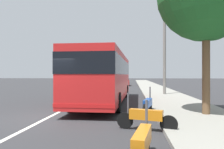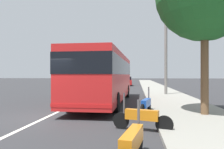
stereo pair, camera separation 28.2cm
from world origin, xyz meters
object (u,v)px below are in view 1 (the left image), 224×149
object	(u,v)px
car_behind_bus	(124,81)
utility_pole	(164,51)
motorcycle_far_end	(148,105)
motorcycle_mid_row	(142,144)
coach_bus	(105,75)
car_far_distant	(109,80)
car_oncoming	(103,82)
motorcycle_by_tree	(146,117)

from	to	relation	value
car_behind_bus	utility_pole	size ratio (longest dim) A/B	0.56
motorcycle_far_end	utility_pole	xyz separation A→B (m)	(9.68, -2.13, 3.50)
motorcycle_mid_row	utility_pole	world-z (taller)	utility_pole
coach_bus	car_far_distant	size ratio (longest dim) A/B	2.82
coach_bus	car_oncoming	size ratio (longest dim) A/B	2.71
motorcycle_far_end	car_far_distant	bearing A→B (deg)	21.51
car_oncoming	car_far_distant	bearing A→B (deg)	-174.53
motorcycle_mid_row	car_behind_bus	size ratio (longest dim) A/B	0.54
motorcycle_far_end	coach_bus	bearing A→B (deg)	44.59
motorcycle_far_end	car_far_distant	xyz separation A→B (m)	(43.37, 6.47, 0.19)
car_oncoming	utility_pole	distance (m)	20.97
car_behind_bus	motorcycle_by_tree	bearing A→B (deg)	-178.12
coach_bus	utility_pole	world-z (taller)	utility_pole
motorcycle_far_end	car_oncoming	xyz separation A→B (m)	(28.75, 5.93, 0.18)
motorcycle_by_tree	utility_pole	xyz separation A→B (m)	(12.67, -2.40, 3.52)
utility_pole	car_oncoming	bearing A→B (deg)	22.90
motorcycle_mid_row	motorcycle_far_end	world-z (taller)	motorcycle_mid_row
motorcycle_by_tree	car_far_distant	xyz separation A→B (m)	(46.37, 6.20, 0.21)
motorcycle_by_tree	utility_pole	size ratio (longest dim) A/B	0.25
motorcycle_far_end	utility_pole	size ratio (longest dim) A/B	0.28
utility_pole	car_far_distant	bearing A→B (deg)	14.32
utility_pole	motorcycle_far_end	bearing A→B (deg)	167.60
motorcycle_mid_row	car_oncoming	size ratio (longest dim) A/B	0.55
coach_bus	car_far_distant	xyz separation A→B (m)	(39.33, 3.99, -1.16)
motorcycle_by_tree	car_behind_bus	size ratio (longest dim) A/B	0.44
coach_bus	utility_pole	distance (m)	7.60
coach_bus	motorcycle_far_end	distance (m)	4.93
motorcycle_far_end	utility_pole	distance (m)	10.51
coach_bus	car_behind_bus	distance (m)	23.61
coach_bus	motorcycle_mid_row	size ratio (longest dim) A/B	4.89
motorcycle_mid_row	car_behind_bus	distance (m)	33.61
car_far_distant	utility_pole	bearing A→B (deg)	15.62
car_far_distant	car_oncoming	size ratio (longest dim) A/B	0.96
coach_bus	motorcycle_by_tree	distance (m)	7.50
motorcycle_by_tree	motorcycle_far_end	bearing A→B (deg)	-77.16
motorcycle_by_tree	car_behind_bus	world-z (taller)	car_behind_bus
motorcycle_mid_row	motorcycle_far_end	distance (m)	5.96
coach_bus	car_far_distant	distance (m)	39.55
motorcycle_by_tree	car_behind_bus	xyz separation A→B (m)	(30.62, 1.96, 0.30)
coach_bus	car_oncoming	distance (m)	24.97
car_oncoming	utility_pole	world-z (taller)	utility_pole
motorcycle_by_tree	car_behind_bus	bearing A→B (deg)	-68.30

